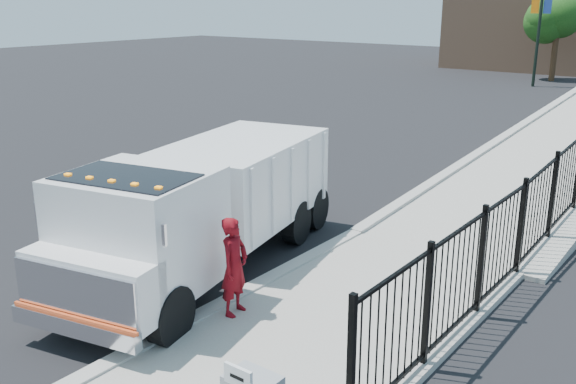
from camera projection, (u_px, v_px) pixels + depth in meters
The scene contains 8 objects.
ground at pixel (237, 302), 11.25m from camera, with size 120.00×120.00×0.00m, color black.
curb at pixel (149, 345), 9.70m from camera, with size 0.30×12.00×0.16m, color #ADAAA3.
truck at pixel (200, 204), 12.06m from camera, with size 3.78×7.57×2.48m.
worker at pixel (234, 266), 10.37m from camera, with size 0.60×0.40×1.66m, color maroon.
arrow_sign at pixel (238, 377), 6.41m from camera, with size 0.35×0.04×0.22m, color white.
light_pole_0 at pixel (546, 11), 37.23m from camera, with size 3.77×0.22×8.00m.
tree_0 at pixel (559, 17), 40.11m from camera, with size 3.07×3.07×5.54m.
building at pixel (531, 13), 48.85m from camera, with size 10.00×10.00×8.00m, color #8C664C.
Camera 1 is at (6.88, -7.59, 5.11)m, focal length 40.00 mm.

